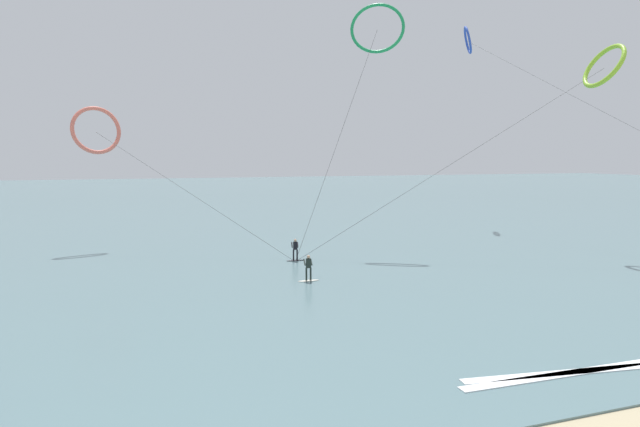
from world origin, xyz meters
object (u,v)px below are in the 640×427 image
at_px(kite_coral, 96,130).
at_px(kite_emerald, 377,28).
at_px(surfer_charcoal, 295,251).
at_px(surfer_ivory, 308,270).
at_px(kite_cobalt, 469,41).
at_px(kite_lime, 604,66).

distance_m(kite_coral, kite_emerald, 26.12).
xyz_separation_m(surfer_charcoal, kite_coral, (-14.21, 12.57, 9.53)).
bearing_deg(kite_emerald, kite_coral, -167.82).
bearing_deg(surfer_ivory, kite_cobalt, -130.91).
bearing_deg(kite_lime, kite_coral, -108.33).
bearing_deg(surfer_ivory, kite_coral, -48.80).
height_order(surfer_ivory, kite_cobalt, kite_cobalt).
height_order(kite_coral, kite_emerald, kite_emerald).
height_order(surfer_charcoal, kite_emerald, kite_emerald).
relative_size(surfer_charcoal, kite_cobalt, 0.04).
bearing_deg(surfer_ivory, kite_emerald, -122.85).
xyz_separation_m(surfer_charcoal, kite_emerald, (9.16, 4.95, 18.38)).
relative_size(kite_coral, kite_cobalt, 0.35).
bearing_deg(surfer_charcoal, kite_cobalt, -134.50).
bearing_deg(kite_lime, kite_emerald, -117.26).
bearing_deg(kite_emerald, surfer_charcoal, -121.37).
bearing_deg(kite_coral, surfer_charcoal, -56.92).
bearing_deg(surfer_charcoal, kite_emerald, -139.02).
bearing_deg(kite_cobalt, kite_lime, -157.78).
xyz_separation_m(kite_lime, kite_cobalt, (2.73, 22.76, 6.37)).
xyz_separation_m(kite_cobalt, kite_emerald, (-17.99, -12.61, -2.46)).
distance_m(surfer_charcoal, kite_cobalt, 38.46).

